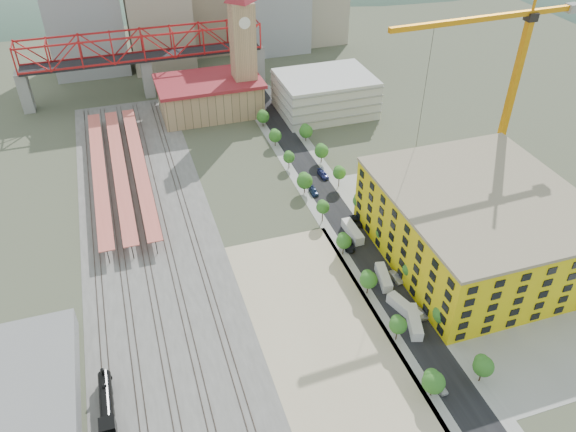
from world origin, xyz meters
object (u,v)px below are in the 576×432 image
object	(u,v)px
locomotive	(107,415)
site_trailer_d	(353,232)
car_0	(440,386)
clock_tower	(242,35)
construction_building	(478,225)
site_trailer_a	(414,322)
site_trailer_b	(404,307)
tower_crane	(507,68)
site_trailer_c	(384,277)

from	to	relation	value
locomotive	site_trailer_d	distance (m)	76.20
car_0	clock_tower	bearing A→B (deg)	89.87
car_0	construction_building	bearing A→B (deg)	47.41
site_trailer_a	site_trailer_d	distance (m)	34.23
construction_building	site_trailer_b	world-z (taller)	construction_building
locomotive	car_0	size ratio (longest dim) A/B	5.22
locomotive	site_trailer_b	xyz separation A→B (m)	(66.00, 8.53, -0.81)
construction_building	site_trailer_d	distance (m)	31.89
clock_tower	tower_crane	bearing A→B (deg)	-52.13
clock_tower	site_trailer_c	xyz separation A→B (m)	(8.00, -102.31, -27.49)
locomotive	car_0	bearing A→B (deg)	-11.38
site_trailer_d	locomotive	bearing A→B (deg)	-151.16
site_trailer_b	site_trailer_c	bearing A→B (deg)	72.42
tower_crane	site_trailer_a	distance (m)	75.23
locomotive	construction_building	bearing A→B (deg)	13.15
site_trailer_d	site_trailer_a	bearing A→B (deg)	-91.14
site_trailer_b	car_0	xyz separation A→B (m)	(-3.00, -21.21, -0.53)
clock_tower	site_trailer_b	bearing A→B (deg)	-85.95
site_trailer_b	site_trailer_c	distance (m)	10.64
car_0	site_trailer_a	bearing A→B (deg)	77.44
site_trailer_a	clock_tower	bearing A→B (deg)	111.96
construction_building	car_0	world-z (taller)	construction_building
clock_tower	site_trailer_d	size ratio (longest dim) A/B	5.43
clock_tower	site_trailer_a	distance (m)	121.06
site_trailer_d	construction_building	bearing A→B (deg)	-33.68
tower_crane	car_0	world-z (taller)	tower_crane
construction_building	clock_tower	bearing A→B (deg)	108.78
clock_tower	construction_building	bearing A→B (deg)	-71.22
site_trailer_c	construction_building	bearing A→B (deg)	16.68
clock_tower	site_trailer_d	xyz separation A→B (m)	(8.00, -83.41, -27.39)
locomotive	car_0	world-z (taller)	locomotive
tower_crane	site_trailer_c	world-z (taller)	tower_crane
tower_crane	site_trailer_d	size ratio (longest dim) A/B	6.23
construction_building	site_trailer_a	world-z (taller)	construction_building
site_trailer_c	car_0	xyz separation A→B (m)	(-3.00, -31.85, -0.49)
site_trailer_c	site_trailer_d	distance (m)	18.90
construction_building	car_0	distance (m)	45.65
site_trailer_a	site_trailer_b	size ratio (longest dim) A/B	1.02
clock_tower	tower_crane	world-z (taller)	tower_crane
clock_tower	locomotive	distance (m)	137.23
tower_crane	site_trailer_d	distance (m)	60.52
clock_tower	site_trailer_d	bearing A→B (deg)	-84.52
locomotive	site_trailer_c	size ratio (longest dim) A/B	2.50
site_trailer_a	tower_crane	bearing A→B (deg)	62.29
site_trailer_d	car_0	size ratio (longest dim) A/B	2.26
construction_building	locomotive	world-z (taller)	construction_building
site_trailer_a	site_trailer_c	size ratio (longest dim) A/B	1.06
tower_crane	site_trailer_a	xyz separation A→B (m)	(-47.52, -46.25, -35.53)
tower_crane	site_trailer_b	world-z (taller)	tower_crane
clock_tower	site_trailer_c	world-z (taller)	clock_tower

